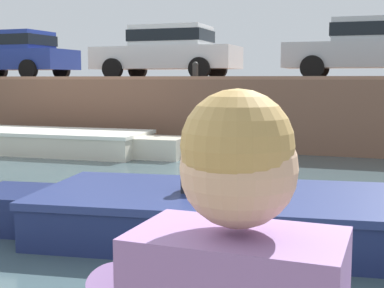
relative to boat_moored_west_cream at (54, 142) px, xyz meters
The scene contains 9 objects.
ground_plane 6.65m from the boat_moored_west_cream, 35.91° to the right, with size 400.00×400.00×0.00m, color #3D5156.
far_quay_wall 7.19m from the boat_moored_west_cream, 41.26° to the left, with size 60.00×6.00×1.75m, color brown.
far_wall_coping 5.89m from the boat_moored_west_cream, 18.89° to the left, with size 60.00×0.24×0.08m, color #9F6C52.
boat_moored_west_cream is the anchor object (origin of this frame).
motorboat_passing 7.91m from the boat_moored_west_cream, 41.16° to the right, with size 5.91×2.59×1.01m.
car_leftmost_blue 6.10m from the boat_moored_west_cream, 136.89° to the left, with size 4.15×1.96×1.54m.
car_left_inner_white 4.71m from the boat_moored_west_cream, 70.48° to the left, with size 4.28×1.93×1.54m.
car_centre_silver 8.32m from the boat_moored_west_cream, 28.88° to the left, with size 4.24×2.02×1.54m.
mooring_bollard_mid 3.90m from the boat_moored_west_cream, 34.23° to the left, with size 0.15×0.15×0.45m.
Camera 1 is at (2.11, -1.25, 1.78)m, focal length 50.00 mm.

